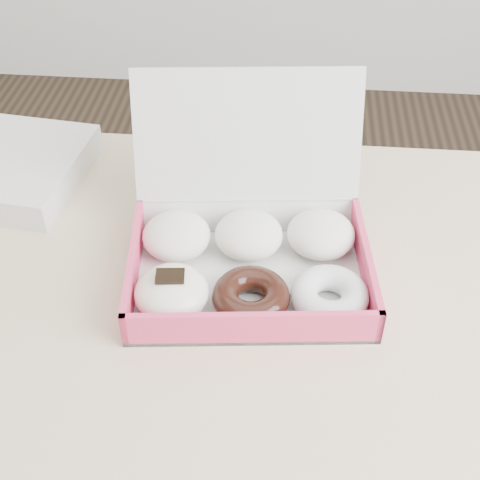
{
  "coord_description": "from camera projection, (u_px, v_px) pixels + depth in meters",
  "views": [
    {
      "loc": [
        0.04,
        -0.56,
        1.36
      ],
      "look_at": [
        -0.02,
        0.08,
        0.8
      ],
      "focal_mm": 50.0,
      "sensor_mm": 36.0,
      "label": 1
    }
  ],
  "objects": [
    {
      "name": "donut_box",
      "position": [
        247.0,
        250.0,
        0.86
      ],
      "size": [
        0.33,
        0.31,
        0.22
      ],
      "rotation": [
        0.0,
        0.0,
        0.11
      ],
      "color": "silver",
      "rests_on": "table"
    },
    {
      "name": "table",
      "position": [
        247.0,
        358.0,
        0.88
      ],
      "size": [
        1.2,
        0.8,
        0.75
      ],
      "color": "#D0B489",
      "rests_on": "ground"
    }
  ]
}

